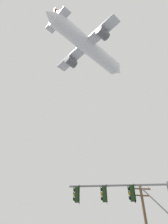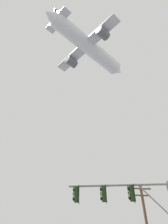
{
  "view_description": "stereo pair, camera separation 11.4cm",
  "coord_description": "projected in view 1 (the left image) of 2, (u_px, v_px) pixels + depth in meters",
  "views": [
    {
      "loc": [
        -0.79,
        -5.99,
        1.66
      ],
      "look_at": [
        1.34,
        11.82,
        15.93
      ],
      "focal_mm": 34.05,
      "sensor_mm": 36.0,
      "label": 1
    },
    {
      "loc": [
        -0.68,
        -6.0,
        1.66
      ],
      "look_at": [
        1.34,
        11.82,
        15.93
      ],
      "focal_mm": 34.05,
      "sensor_mm": 36.0,
      "label": 2
    }
  ],
  "objects": [
    {
      "name": "airplane",
      "position": [
        87.0,
        46.0,
        44.17
      ],
      "size": [
        18.9,
        15.22,
        5.89
      ],
      "color": "white"
    },
    {
      "name": "signal_pole_near",
      "position": [
        132.0,
        207.0,
        12.6
      ],
      "size": [
        6.23,
        1.32,
        6.55
      ],
      "color": "gray",
      "rests_on": "ground"
    }
  ]
}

